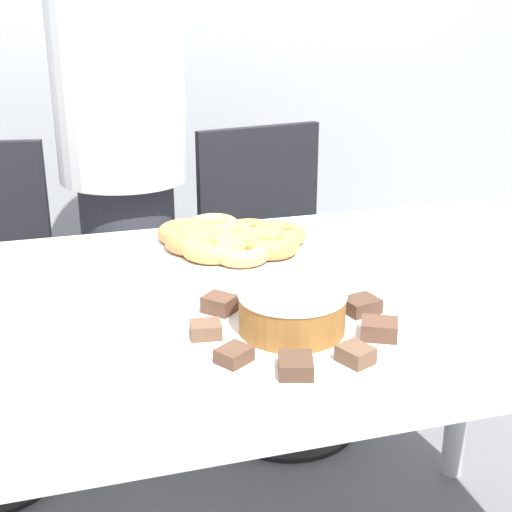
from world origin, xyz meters
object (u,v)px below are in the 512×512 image
at_px(plate_donuts, 229,249).
at_px(office_chair_right, 280,290).
at_px(person_standing, 124,162).
at_px(napkin, 496,249).
at_px(frosted_cake, 292,309).
at_px(plate_cake, 292,333).

bearing_deg(plate_donuts, office_chair_right, 62.28).
distance_m(person_standing, napkin, 1.01).
bearing_deg(napkin, frosted_cake, -154.75).
bearing_deg(office_chair_right, person_standing, 163.08).
bearing_deg(plate_cake, plate_donuts, 89.83).
height_order(office_chair_right, frosted_cake, office_chair_right).
relative_size(plate_donuts, frosted_cake, 2.02).
distance_m(office_chair_right, frosted_cake, 1.08).
xyz_separation_m(office_chair_right, frosted_cake, (-0.30, -0.96, 0.39)).
bearing_deg(frosted_cake, plate_cake, -63.43).
xyz_separation_m(frosted_cake, napkin, (0.52, 0.25, -0.04)).
height_order(plate_donuts, frosted_cake, frosted_cake).
xyz_separation_m(person_standing, office_chair_right, (0.43, -0.06, -0.41)).
height_order(frosted_cake, napkin, frosted_cake).
xyz_separation_m(office_chair_right, plate_donuts, (-0.29, -0.56, 0.35)).
bearing_deg(plate_donuts, plate_cake, -90.17).
bearing_deg(plate_cake, frosted_cake, 116.57).
height_order(office_chair_right, plate_donuts, office_chair_right).
height_order(plate_cake, plate_donuts, same).
bearing_deg(plate_donuts, napkin, -15.89).
bearing_deg(person_standing, plate_cake, -82.16).
xyz_separation_m(person_standing, napkin, (0.66, -0.76, -0.06)).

